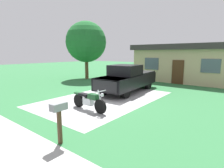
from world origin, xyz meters
TOP-DOWN VIEW (x-y plane):
  - ground_plane at (0.00, 0.00)m, footprint 80.00×80.00m
  - driveway_pad at (0.00, 0.00)m, footprint 4.97×8.19m
  - motorcycle at (0.79, -2.18)m, footprint 2.21×0.70m
  - pickup_truck at (-0.11, 2.58)m, footprint 2.44×5.76m
  - mailbox at (2.39, -4.98)m, footprint 0.26×0.48m
  - shade_tree at (-7.13, 5.33)m, footprint 4.18×4.18m
  - neighbor_house at (1.59, 10.42)m, footprint 9.60×5.60m

SIDE VIEW (x-z plane):
  - ground_plane at x=0.00m, z-range 0.00..0.00m
  - driveway_pad at x=0.00m, z-range 0.00..0.01m
  - motorcycle at x=0.79m, z-range -0.07..1.02m
  - pickup_truck at x=-0.11m, z-range 0.00..1.90m
  - mailbox at x=2.39m, z-range 0.35..1.61m
  - neighbor_house at x=1.59m, z-range 0.04..3.54m
  - shade_tree at x=-7.13m, z-range 0.86..6.79m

